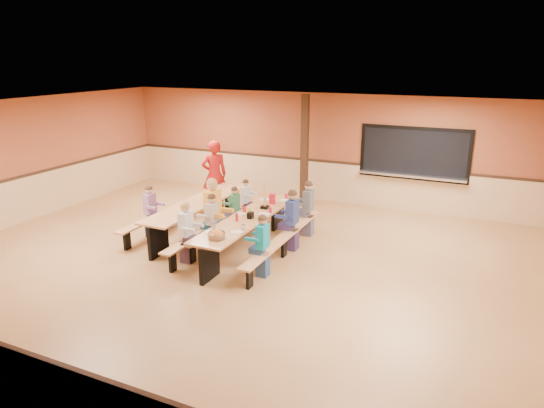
% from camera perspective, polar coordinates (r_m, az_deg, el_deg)
% --- Properties ---
extents(ground, '(12.00, 12.00, 0.00)m').
position_cam_1_polar(ground, '(9.74, -4.54, -7.02)').
color(ground, '#976539').
rests_on(ground, ground).
extents(room_envelope, '(12.04, 10.04, 3.02)m').
position_cam_1_polar(room_envelope, '(9.48, -4.64, -3.21)').
color(room_envelope, brown).
rests_on(room_envelope, ground).
extents(kitchen_pass_through, '(2.78, 0.28, 1.38)m').
position_cam_1_polar(kitchen_pass_through, '(13.06, 16.36, 5.46)').
color(kitchen_pass_through, black).
rests_on(kitchen_pass_through, ground).
extents(structural_post, '(0.18, 0.18, 3.00)m').
position_cam_1_polar(structural_post, '(13.21, 3.85, 6.29)').
color(structural_post, black).
rests_on(structural_post, ground).
extents(cafeteria_table_main, '(1.91, 3.70, 0.74)m').
position_cam_1_polar(cafeteria_table_main, '(10.19, -2.84, -2.68)').
color(cafeteria_table_main, '#C0804C').
rests_on(cafeteria_table_main, ground).
extents(cafeteria_table_second, '(1.91, 3.70, 0.74)m').
position_cam_1_polar(cafeteria_table_second, '(11.35, -8.58, -0.77)').
color(cafeteria_table_second, '#C0804C').
rests_on(cafeteria_table_second, ground).
extents(seated_child_white_left, '(0.38, 0.31, 1.23)m').
position_cam_1_polar(seated_child_white_left, '(9.72, -10.04, -3.37)').
color(seated_child_white_left, silver).
rests_on(seated_child_white_left, ground).
extents(seated_adult_yellow, '(0.49, 0.40, 1.47)m').
position_cam_1_polar(seated_adult_yellow, '(10.48, -6.95, -1.02)').
color(seated_adult_yellow, '#F8AE30').
rests_on(seated_adult_yellow, ground).
extents(seated_child_grey_left, '(0.32, 0.26, 1.11)m').
position_cam_1_polar(seated_child_grey_left, '(11.79, -3.10, 0.24)').
color(seated_child_grey_left, silver).
rests_on(seated_child_grey_left, ground).
extents(seated_child_teal_right, '(0.36, 0.29, 1.19)m').
position_cam_1_polar(seated_child_teal_right, '(8.98, -1.11, -5.00)').
color(seated_child_teal_right, '#0F8092').
rests_on(seated_child_teal_right, ground).
extents(seated_child_navy_right, '(0.41, 0.34, 1.29)m').
position_cam_1_polar(seated_child_navy_right, '(10.18, 2.38, -1.96)').
color(seated_child_navy_right, navy).
rests_on(seated_child_navy_right, ground).
extents(seated_child_char_right, '(0.39, 0.32, 1.25)m').
position_cam_1_polar(seated_child_char_right, '(11.05, 4.28, -0.56)').
color(seated_child_char_right, '#4B4E56').
rests_on(seated_child_char_right, ground).
extents(seated_child_purple_sec, '(0.36, 0.30, 1.20)m').
position_cam_1_polar(seated_child_purple_sec, '(11.24, -14.12, -0.89)').
color(seated_child_purple_sec, '#885A83').
rests_on(seated_child_purple_sec, ground).
extents(seated_child_green_sec, '(0.33, 0.27, 1.12)m').
position_cam_1_polar(seated_child_green_sec, '(11.11, -4.39, -0.83)').
color(seated_child_green_sec, '#306B46').
rests_on(seated_child_green_sec, ground).
extents(seated_child_tan_sec, '(0.37, 0.30, 1.20)m').
position_cam_1_polar(seated_child_tan_sec, '(10.29, -7.02, -2.14)').
color(seated_child_tan_sec, '#B6A292').
rests_on(seated_child_tan_sec, ground).
extents(standing_woman, '(0.80, 0.79, 1.85)m').
position_cam_1_polar(standing_woman, '(12.98, -6.79, 3.42)').
color(standing_woman, '#A31412').
rests_on(standing_woman, ground).
extents(punch_pitcher, '(0.16, 0.16, 0.22)m').
position_cam_1_polar(punch_pitcher, '(10.99, 0.02, 0.61)').
color(punch_pitcher, red).
rests_on(punch_pitcher, cafeteria_table_main).
extents(chip_bowl, '(0.32, 0.32, 0.15)m').
position_cam_1_polar(chip_bowl, '(8.97, -6.53, -3.63)').
color(chip_bowl, orange).
rests_on(chip_bowl, cafeteria_table_main).
extents(napkin_dispenser, '(0.10, 0.14, 0.13)m').
position_cam_1_polar(napkin_dispenser, '(10.02, -2.56, -1.34)').
color(napkin_dispenser, black).
rests_on(napkin_dispenser, cafeteria_table_main).
extents(condiment_mustard, '(0.06, 0.06, 0.17)m').
position_cam_1_polar(condiment_mustard, '(10.19, -2.70, -0.90)').
color(condiment_mustard, yellow).
rests_on(condiment_mustard, cafeteria_table_main).
extents(condiment_ketchup, '(0.06, 0.06, 0.17)m').
position_cam_1_polar(condiment_ketchup, '(9.86, -4.16, -1.55)').
color(condiment_ketchup, '#B2140F').
rests_on(condiment_ketchup, cafeteria_table_main).
extents(table_paddle, '(0.16, 0.16, 0.56)m').
position_cam_1_polar(table_paddle, '(10.64, -0.85, 0.19)').
color(table_paddle, black).
rests_on(table_paddle, cafeteria_table_main).
extents(place_settings, '(0.65, 3.30, 0.11)m').
position_cam_1_polar(place_settings, '(10.10, -2.86, -1.25)').
color(place_settings, beige).
rests_on(place_settings, cafeteria_table_main).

